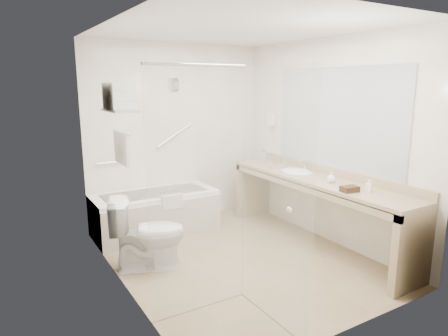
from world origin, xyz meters
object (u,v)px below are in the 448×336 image
bathtub (156,213)px  toilet (148,234)px  amenity_basket (350,189)px  water_bottle_left (264,157)px  vanity_counter (316,195)px

bathtub → toilet: (-0.45, -0.94, 0.11)m
amenity_basket → water_bottle_left: (0.11, 1.65, 0.06)m
bathtub → amenity_basket: size_ratio=8.94×
bathtub → vanity_counter: size_ratio=0.59×
vanity_counter → toilet: size_ratio=3.43×
bathtub → toilet: toilet is taller
bathtub → water_bottle_left: size_ratio=7.70×
bathtub → amenity_basket: (1.38, -2.03, 0.60)m
water_bottle_left → toilet: bearing=-163.7°
amenity_basket → toilet: bearing=149.3°
vanity_counter → amenity_basket: bearing=-103.0°
vanity_counter → bathtub: bearing=137.6°
bathtub → vanity_counter: bearing=-42.4°
vanity_counter → water_bottle_left: 1.06m
vanity_counter → toilet: (-1.97, 0.44, -0.26)m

